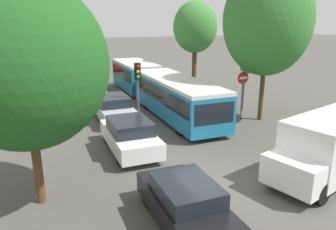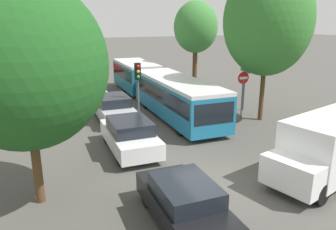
{
  "view_description": "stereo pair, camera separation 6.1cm",
  "coord_description": "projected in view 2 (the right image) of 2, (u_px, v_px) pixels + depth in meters",
  "views": [
    {
      "loc": [
        -5.44,
        -8.93,
        5.65
      ],
      "look_at": [
        0.2,
        5.22,
        1.2
      ],
      "focal_mm": 35.0,
      "sensor_mm": 36.0,
      "label": 1
    },
    {
      "loc": [
        -5.38,
        -8.96,
        5.65
      ],
      "look_at": [
        0.2,
        5.22,
        1.2
      ],
      "focal_mm": 35.0,
      "sensor_mm": 36.0,
      "label": 2
    }
  ],
  "objects": [
    {
      "name": "ground_plane",
      "position": [
        217.0,
        187.0,
        11.48
      ],
      "size": [
        200.0,
        200.0,
        0.0
      ],
      "primitive_type": "plane",
      "color": "#4F4C47"
    },
    {
      "name": "articulated_bus",
      "position": [
        157.0,
        85.0,
        22.22
      ],
      "size": [
        2.47,
        15.9,
        2.36
      ],
      "rotation": [
        0.0,
        0.0,
        -1.57
      ],
      "color": "teal",
      "rests_on": "ground"
    },
    {
      "name": "city_bus_rear",
      "position": [
        70.0,
        57.0,
        39.33
      ],
      "size": [
        2.66,
        11.09,
        2.38
      ],
      "rotation": [
        0.0,
        0.0,
        1.59
      ],
      "color": "red",
      "rests_on": "ground"
    },
    {
      "name": "queued_car_black",
      "position": [
        184.0,
        202.0,
        9.24
      ],
      "size": [
        1.67,
        3.91,
        1.36
      ],
      "rotation": [
        0.0,
        0.0,
        1.57
      ],
      "color": "black",
      "rests_on": "ground"
    },
    {
      "name": "queued_car_white",
      "position": [
        130.0,
        135.0,
        14.43
      ],
      "size": [
        1.82,
        4.27,
        1.48
      ],
      "rotation": [
        0.0,
        0.0,
        1.57
      ],
      "color": "white",
      "rests_on": "ground"
    },
    {
      "name": "queued_car_silver",
      "position": [
        113.0,
        108.0,
        18.94
      ],
      "size": [
        1.81,
        4.24,
        1.47
      ],
      "rotation": [
        0.0,
        0.0,
        1.57
      ],
      "color": "#B7BABF",
      "rests_on": "ground"
    },
    {
      "name": "queued_car_tan",
      "position": [
        92.0,
        90.0,
        23.87
      ],
      "size": [
        1.65,
        3.88,
        1.35
      ],
      "rotation": [
        0.0,
        0.0,
        1.57
      ],
      "color": "tan",
      "rests_on": "ground"
    },
    {
      "name": "queued_car_green",
      "position": [
        85.0,
        78.0,
        28.46
      ],
      "size": [
        1.89,
        4.43,
        1.54
      ],
      "rotation": [
        0.0,
        0.0,
        1.57
      ],
      "color": "#236638",
      "rests_on": "ground"
    },
    {
      "name": "white_van",
      "position": [
        328.0,
        147.0,
        11.8
      ],
      "size": [
        5.35,
        3.28,
        2.31
      ],
      "rotation": [
        0.0,
        0.0,
        3.43
      ],
      "color": "white",
      "rests_on": "ground"
    },
    {
      "name": "traffic_light",
      "position": [
        138.0,
        80.0,
        17.89
      ],
      "size": [
        0.34,
        0.37,
        3.4
      ],
      "rotation": [
        0.0,
        0.0,
        -1.67
      ],
      "color": "#56595E",
      "rests_on": "ground"
    },
    {
      "name": "no_entry_sign",
      "position": [
        243.0,
        88.0,
        18.73
      ],
      "size": [
        0.7,
        0.08,
        2.82
      ],
      "rotation": [
        0.0,
        0.0,
        -1.57
      ],
      "color": "#56595E",
      "rests_on": "ground"
    },
    {
      "name": "direction_sign_post",
      "position": [
        245.0,
        71.0,
        20.56
      ],
      "size": [
        0.33,
        1.39,
        3.6
      ],
      "rotation": [
        0.0,
        0.0,
        2.95
      ],
      "color": "#56595E",
      "rests_on": "ground"
    },
    {
      "name": "tree_left_near",
      "position": [
        22.0,
        70.0,
        9.34
      ],
      "size": [
        4.78,
        4.78,
        6.9
      ],
      "color": "#51381E",
      "rests_on": "ground"
    },
    {
      "name": "tree_left_mid",
      "position": [
        22.0,
        33.0,
        18.65
      ],
      "size": [
        3.8,
        3.8,
        6.87
      ],
      "color": "#51381E",
      "rests_on": "ground"
    },
    {
      "name": "tree_left_far",
      "position": [
        26.0,
        41.0,
        27.02
      ],
      "size": [
        3.82,
        3.82,
        5.93
      ],
      "color": "#51381E",
      "rests_on": "ground"
    },
    {
      "name": "tree_left_distant",
      "position": [
        26.0,
        27.0,
        33.74
      ],
      "size": [
        4.43,
        4.43,
        7.29
      ],
      "color": "#51381E",
      "rests_on": "ground"
    },
    {
      "name": "tree_right_near",
      "position": [
        268.0,
        23.0,
        17.62
      ],
      "size": [
        4.82,
        4.82,
        8.6
      ],
      "color": "#51381E",
      "rests_on": "ground"
    },
    {
      "name": "tree_right_mid",
      "position": [
        196.0,
        27.0,
        25.92
      ],
      "size": [
        3.49,
        3.49,
        7.1
      ],
      "color": "#51381E",
      "rests_on": "ground"
    }
  ]
}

